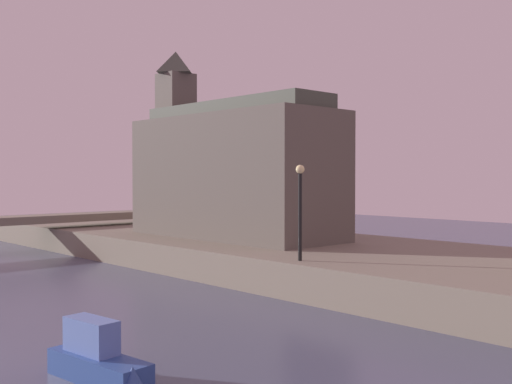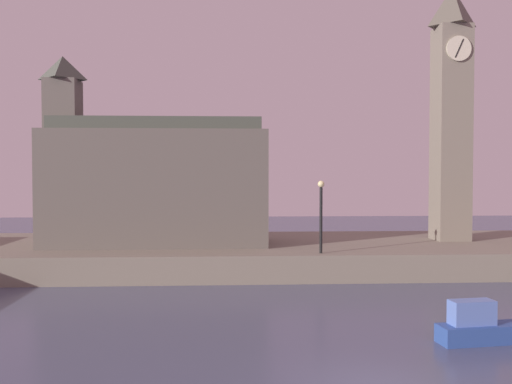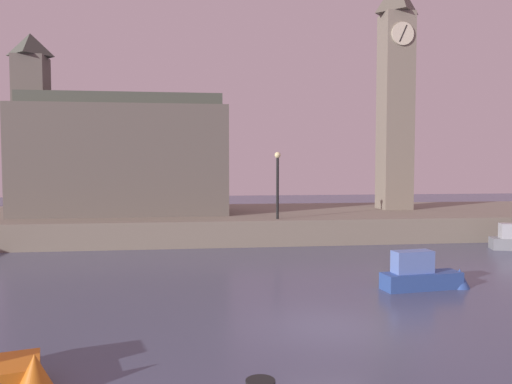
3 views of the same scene
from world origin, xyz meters
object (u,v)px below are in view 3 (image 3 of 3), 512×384
at_px(streetlamp, 278,177).
at_px(boat_tour_blue, 425,275).
at_px(parliament_hall, 117,154).
at_px(clock_tower, 396,91).

distance_m(streetlamp, boat_tour_blue, 12.12).
distance_m(parliament_hall, streetlamp, 10.76).
height_order(streetlamp, boat_tour_blue, streetlamp).
xyz_separation_m(parliament_hall, streetlamp, (9.70, -4.45, -1.38)).
height_order(clock_tower, boat_tour_blue, clock_tower).
bearing_deg(parliament_hall, streetlamp, -24.67).
height_order(parliament_hall, streetlamp, parliament_hall).
bearing_deg(clock_tower, parliament_hall, -176.91).
relative_size(parliament_hall, streetlamp, 3.40).
xyz_separation_m(clock_tower, parliament_hall, (-19.05, -1.03, -4.53)).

